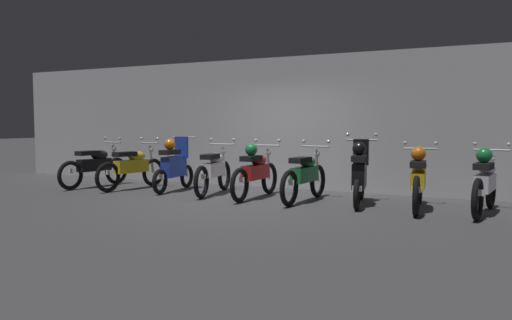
{
  "coord_description": "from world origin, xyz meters",
  "views": [
    {
      "loc": [
        4.31,
        -8.33,
        1.45
      ],
      "look_at": [
        0.01,
        0.43,
        0.75
      ],
      "focal_mm": 35.1,
      "sensor_mm": 36.0,
      "label": 1
    }
  ],
  "objects_px": {
    "motorbike_slot_2": "(174,165)",
    "motorbike_slot_3": "(214,170)",
    "motorbike_slot_0": "(95,166)",
    "motorbike_slot_8": "(485,182)",
    "motorbike_slot_6": "(359,173)",
    "motorbike_slot_5": "(305,175)",
    "motorbike_slot_7": "(418,179)",
    "motorbike_slot_4": "(256,171)",
    "motorbike_slot_1": "(132,167)"
  },
  "relations": [
    {
      "from": "motorbike_slot_0",
      "to": "motorbike_slot_6",
      "type": "height_order",
      "value": "motorbike_slot_6"
    },
    {
      "from": "motorbike_slot_0",
      "to": "motorbike_slot_3",
      "type": "relative_size",
      "value": 1.0
    },
    {
      "from": "motorbike_slot_0",
      "to": "motorbike_slot_2",
      "type": "bearing_deg",
      "value": 6.78
    },
    {
      "from": "motorbike_slot_4",
      "to": "motorbike_slot_5",
      "type": "xyz_separation_m",
      "value": [
        1.03,
        0.01,
        -0.04
      ]
    },
    {
      "from": "motorbike_slot_1",
      "to": "motorbike_slot_2",
      "type": "bearing_deg",
      "value": 9.33
    },
    {
      "from": "motorbike_slot_2",
      "to": "motorbike_slot_3",
      "type": "xyz_separation_m",
      "value": [
        1.02,
        -0.04,
        -0.07
      ]
    },
    {
      "from": "motorbike_slot_3",
      "to": "motorbike_slot_6",
      "type": "xyz_separation_m",
      "value": [
        3.07,
        -0.06,
        0.08
      ]
    },
    {
      "from": "motorbike_slot_6",
      "to": "motorbike_slot_5",
      "type": "bearing_deg",
      "value": -176.71
    },
    {
      "from": "motorbike_slot_2",
      "to": "motorbike_slot_3",
      "type": "relative_size",
      "value": 0.87
    },
    {
      "from": "motorbike_slot_4",
      "to": "motorbike_slot_6",
      "type": "distance_m",
      "value": 2.05
    },
    {
      "from": "motorbike_slot_1",
      "to": "motorbike_slot_3",
      "type": "height_order",
      "value": "same"
    },
    {
      "from": "motorbike_slot_3",
      "to": "motorbike_slot_7",
      "type": "distance_m",
      "value": 4.1
    },
    {
      "from": "motorbike_slot_0",
      "to": "motorbike_slot_8",
      "type": "distance_m",
      "value": 8.19
    },
    {
      "from": "motorbike_slot_1",
      "to": "motorbike_slot_3",
      "type": "relative_size",
      "value": 1.0
    },
    {
      "from": "motorbike_slot_1",
      "to": "motorbike_slot_8",
      "type": "bearing_deg",
      "value": 0.26
    },
    {
      "from": "motorbike_slot_8",
      "to": "motorbike_slot_4",
      "type": "bearing_deg",
      "value": -179.52
    },
    {
      "from": "motorbike_slot_8",
      "to": "motorbike_slot_7",
      "type": "bearing_deg",
      "value": -177.0
    },
    {
      "from": "motorbike_slot_1",
      "to": "motorbike_slot_5",
      "type": "xyz_separation_m",
      "value": [
        4.1,
        0.01,
        0.0
      ]
    },
    {
      "from": "motorbike_slot_2",
      "to": "motorbike_slot_0",
      "type": "bearing_deg",
      "value": -173.22
    },
    {
      "from": "motorbike_slot_6",
      "to": "motorbike_slot_2",
      "type": "bearing_deg",
      "value": 178.61
    },
    {
      "from": "motorbike_slot_4",
      "to": "motorbike_slot_2",
      "type": "bearing_deg",
      "value": 175.28
    },
    {
      "from": "motorbike_slot_1",
      "to": "motorbike_slot_5",
      "type": "relative_size",
      "value": 0.99
    },
    {
      "from": "motorbike_slot_2",
      "to": "motorbike_slot_4",
      "type": "xyz_separation_m",
      "value": [
        2.05,
        -0.17,
        -0.04
      ]
    },
    {
      "from": "motorbike_slot_5",
      "to": "motorbike_slot_4",
      "type": "bearing_deg",
      "value": -179.36
    },
    {
      "from": "motorbike_slot_6",
      "to": "motorbike_slot_7",
      "type": "bearing_deg",
      "value": -4.98
    },
    {
      "from": "motorbike_slot_2",
      "to": "motorbike_slot_5",
      "type": "bearing_deg",
      "value": -2.94
    },
    {
      "from": "motorbike_slot_1",
      "to": "motorbike_slot_6",
      "type": "bearing_deg",
      "value": 0.76
    },
    {
      "from": "motorbike_slot_1",
      "to": "motorbike_slot_5",
      "type": "distance_m",
      "value": 4.1
    },
    {
      "from": "motorbike_slot_2",
      "to": "motorbike_slot_3",
      "type": "distance_m",
      "value": 1.03
    },
    {
      "from": "motorbike_slot_4",
      "to": "motorbike_slot_8",
      "type": "relative_size",
      "value": 1.0
    },
    {
      "from": "motorbike_slot_1",
      "to": "motorbike_slot_3",
      "type": "xyz_separation_m",
      "value": [
        2.04,
        0.13,
        0.0
      ]
    },
    {
      "from": "motorbike_slot_5",
      "to": "motorbike_slot_7",
      "type": "xyz_separation_m",
      "value": [
        2.05,
        -0.03,
        0.04
      ]
    },
    {
      "from": "motorbike_slot_4",
      "to": "motorbike_slot_5",
      "type": "height_order",
      "value": "same"
    },
    {
      "from": "motorbike_slot_0",
      "to": "motorbike_slot_2",
      "type": "relative_size",
      "value": 1.16
    },
    {
      "from": "motorbike_slot_3",
      "to": "motorbike_slot_8",
      "type": "height_order",
      "value": "same"
    },
    {
      "from": "motorbike_slot_3",
      "to": "motorbike_slot_6",
      "type": "height_order",
      "value": "motorbike_slot_6"
    },
    {
      "from": "motorbike_slot_3",
      "to": "motorbike_slot_4",
      "type": "relative_size",
      "value": 0.99
    },
    {
      "from": "motorbike_slot_6",
      "to": "motorbike_slot_8",
      "type": "bearing_deg",
      "value": -0.99
    },
    {
      "from": "motorbike_slot_1",
      "to": "motorbike_slot_2",
      "type": "xyz_separation_m",
      "value": [
        1.02,
        0.17,
        0.07
      ]
    },
    {
      "from": "motorbike_slot_3",
      "to": "motorbike_slot_8",
      "type": "distance_m",
      "value": 5.13
    },
    {
      "from": "motorbike_slot_3",
      "to": "motorbike_slot_7",
      "type": "xyz_separation_m",
      "value": [
        4.1,
        -0.15,
        0.04
      ]
    },
    {
      "from": "motorbike_slot_4",
      "to": "motorbike_slot_7",
      "type": "height_order",
      "value": "same"
    },
    {
      "from": "motorbike_slot_2",
      "to": "motorbike_slot_3",
      "type": "height_order",
      "value": "motorbike_slot_2"
    },
    {
      "from": "motorbike_slot_3",
      "to": "motorbike_slot_2",
      "type": "bearing_deg",
      "value": 177.71
    },
    {
      "from": "motorbike_slot_4",
      "to": "motorbike_slot_7",
      "type": "distance_m",
      "value": 3.07
    },
    {
      "from": "motorbike_slot_1",
      "to": "motorbike_slot_4",
      "type": "distance_m",
      "value": 3.07
    },
    {
      "from": "motorbike_slot_4",
      "to": "motorbike_slot_6",
      "type": "bearing_deg",
      "value": 1.96
    },
    {
      "from": "motorbike_slot_7",
      "to": "motorbike_slot_6",
      "type": "bearing_deg",
      "value": 175.02
    },
    {
      "from": "motorbike_slot_5",
      "to": "motorbike_slot_2",
      "type": "bearing_deg",
      "value": 177.06
    },
    {
      "from": "motorbike_slot_3",
      "to": "motorbike_slot_8",
      "type": "bearing_deg",
      "value": -1.05
    }
  ]
}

